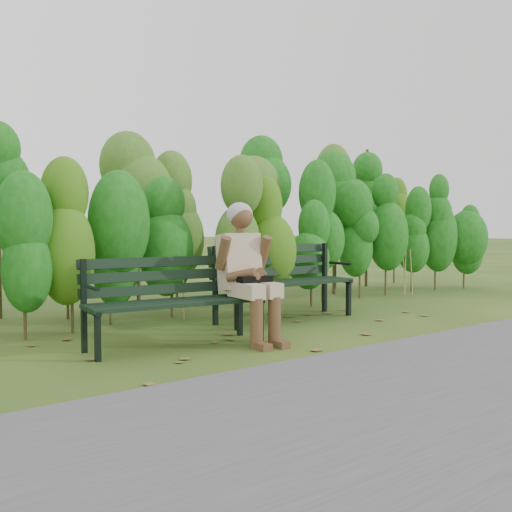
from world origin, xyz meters
TOP-DOWN VIEW (x-y plane):
  - ground at (0.00, 0.00)m, footprint 80.00×80.00m
  - footpath at (0.00, -2.20)m, footprint 60.00×2.50m
  - hedge_band at (0.00, 1.86)m, footprint 11.04×1.67m
  - leaf_litter at (-0.09, -0.03)m, footprint 5.94×2.28m
  - bench_left at (-1.08, 0.18)m, footprint 1.62×0.69m
  - bench_right at (0.64, 0.72)m, footprint 1.69×0.57m
  - seated_woman at (-0.44, -0.06)m, footprint 0.55×0.80m

SIDE VIEW (x-z plane):
  - ground at x=0.00m, z-range 0.00..0.00m
  - leaf_litter at x=-0.09m, z-range 0.00..0.01m
  - footpath at x=0.00m, z-range 0.00..0.01m
  - bench_left at x=-1.08m, z-range 0.07..0.85m
  - bench_right at x=0.64m, z-range 0.07..0.92m
  - seated_woman at x=-0.44m, z-range 0.06..1.34m
  - hedge_band at x=0.00m, z-range 0.05..2.47m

